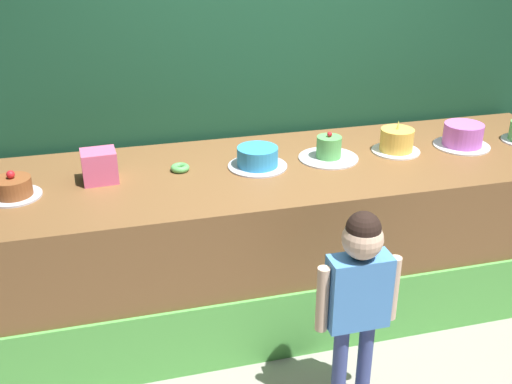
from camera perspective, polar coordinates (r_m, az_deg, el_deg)
ground_plane at (r=3.62m, az=5.92°, el=-14.39°), size 12.00×12.00×0.00m
stage_platform at (r=3.77m, az=3.46°, el=-4.01°), size 3.61×1.08×0.93m
curtain_backdrop at (r=4.01m, az=0.94°, el=11.89°), size 4.39×0.08×2.75m
child_figure at (r=2.92m, az=9.52°, el=-8.55°), size 0.41×0.19×1.07m
pink_box at (r=3.41m, az=-14.35°, el=2.34°), size 0.19×0.17×0.18m
donut at (r=3.49m, az=-7.07°, el=2.24°), size 0.11×0.11×0.04m
cake_far_left at (r=3.38m, az=-21.64°, el=0.34°), size 0.28×0.28×0.15m
cake_left at (r=3.50m, az=0.14°, el=3.18°), size 0.34×0.34×0.12m
cake_center_left at (r=3.65m, az=6.77°, el=3.86°), size 0.35×0.35×0.17m
cake_center_right at (r=3.82m, az=12.93°, el=4.62°), size 0.29×0.29×0.20m
cake_right at (r=4.02m, az=18.66°, el=4.96°), size 0.35×0.35×0.15m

